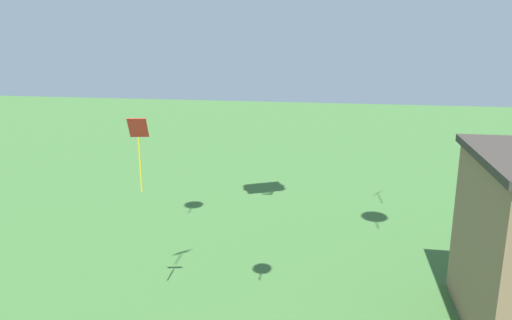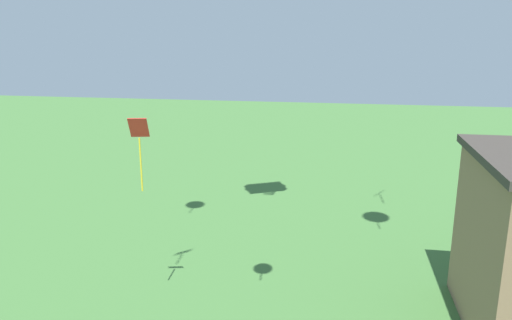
% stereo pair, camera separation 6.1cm
% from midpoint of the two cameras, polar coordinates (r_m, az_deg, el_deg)
% --- Properties ---
extents(kite_red_diamond, '(0.64, 0.56, 2.27)m').
position_cam_midpoint_polar(kite_red_diamond, '(15.10, -13.07, 2.25)').
color(kite_red_diamond, red).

